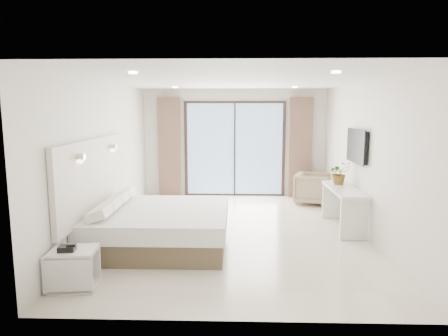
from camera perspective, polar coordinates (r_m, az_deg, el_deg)
The scene contains 8 objects.
ground at distance 7.37m, azimuth 1.42°, elevation -9.07°, with size 6.20×6.20×0.00m, color beige.
room_shell at distance 7.73m, azimuth 0.01°, elevation 3.72°, with size 4.62×6.22×2.72m.
bed at distance 6.67m, azimuth -9.25°, elevation -8.24°, with size 2.18×2.08×0.75m.
nightstand at distance 5.45m, azimuth -20.61°, elevation -13.31°, with size 0.59×0.50×0.50m.
phone at distance 5.33m, azimuth -21.52°, elevation -10.65°, with size 0.20×0.15×0.07m, color black.
console_desk at distance 7.76m, azimuth 16.73°, elevation -4.26°, with size 0.49×1.56×0.77m.
plant at distance 8.04m, azimuth 16.17°, elevation -1.03°, with size 0.40×0.44×0.34m, color #33662D.
armchair at distance 9.62m, azimuth 12.60°, elevation -2.66°, with size 0.77×0.72×0.80m, color #9A7F65.
Camera 1 is at (0.03, -7.03, 2.23)m, focal length 32.00 mm.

